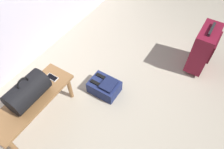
% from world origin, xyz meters
% --- Properties ---
extents(ground_plane, '(6.60, 6.60, 0.00)m').
position_xyz_m(ground_plane, '(0.00, 0.00, 0.00)').
color(ground_plane, '#B2A893').
extents(bench, '(1.00, 0.36, 0.40)m').
position_xyz_m(bench, '(-0.58, 0.78, 0.34)').
color(bench, olive).
rests_on(bench, ground).
extents(duffel_bag_black, '(0.44, 0.26, 0.34)m').
position_xyz_m(duffel_bag_black, '(-0.57, 0.78, 0.53)').
color(duffel_bag_black, black).
rests_on(duffel_bag_black, bench).
extents(cell_phone, '(0.07, 0.14, 0.01)m').
position_xyz_m(cell_phone, '(-0.24, 0.79, 0.41)').
color(cell_phone, silver).
rests_on(cell_phone, bench).
extents(suitcase_upright_burgundy, '(0.48, 0.25, 0.68)m').
position_xyz_m(suitcase_upright_burgundy, '(1.24, -0.54, 0.35)').
color(suitcase_upright_burgundy, maroon).
rests_on(suitcase_upright_burgundy, ground).
extents(backpack_navy, '(0.28, 0.38, 0.21)m').
position_xyz_m(backpack_navy, '(0.16, 0.34, 0.09)').
color(backpack_navy, navy).
rests_on(backpack_navy, ground).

